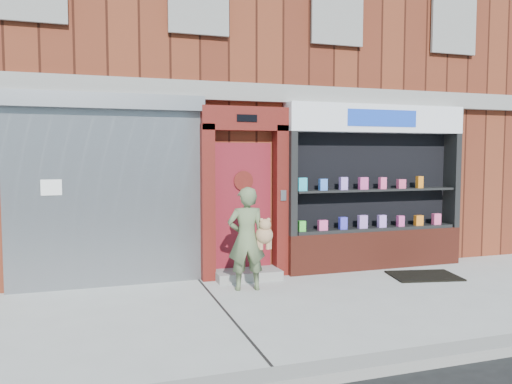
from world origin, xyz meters
name	(u,v)px	position (x,y,z in m)	size (l,w,h in m)	color
ground	(333,303)	(0.00, 0.00, 0.00)	(80.00, 80.00, 0.00)	#9E9E99
curb	(431,357)	(0.00, -2.15, 0.06)	(60.00, 0.30, 0.12)	gray
building	(226,79)	(0.00, 5.99, 4.00)	(12.00, 8.16, 8.00)	#5A2214
shutter_bay	(106,179)	(-3.00, 1.93, 1.72)	(3.10, 0.30, 3.04)	gray
red_door_bay	(245,192)	(-0.75, 1.86, 1.46)	(1.52, 0.58, 2.90)	#51120D
pharmacy_bay	(375,194)	(1.75, 1.81, 1.37)	(3.50, 0.41, 3.00)	maroon
woman	(248,238)	(-0.94, 1.05, 0.81)	(0.73, 0.46, 1.60)	#5A6A45
doormat	(424,276)	(2.19, 0.90, 0.01)	(1.12, 0.79, 0.03)	black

